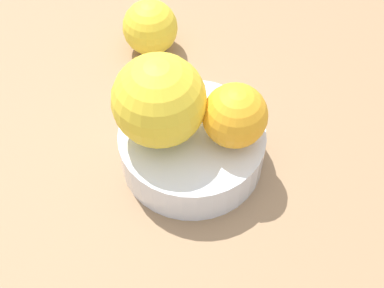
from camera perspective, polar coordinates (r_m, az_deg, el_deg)
name	(u,v)px	position (r cm, az deg, el deg)	size (l,w,h in cm)	color
ground_plane	(192,164)	(52.43, 0.00, -2.37)	(110.00, 110.00, 2.00)	#997551
fruit_bowl	(192,147)	(49.94, 0.00, -0.38)	(14.51, 14.51, 4.34)	silver
orange_in_bowl_0	(159,101)	(45.06, -3.80, 4.99)	(8.76, 8.76, 8.76)	yellow
orange_in_bowl_1	(235,116)	(45.69, 4.95, 3.26)	(6.13, 6.13, 6.13)	#F9A823
orange_loose_0	(150,27)	(60.93, -4.83, 13.21)	(6.60, 6.60, 6.60)	yellow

